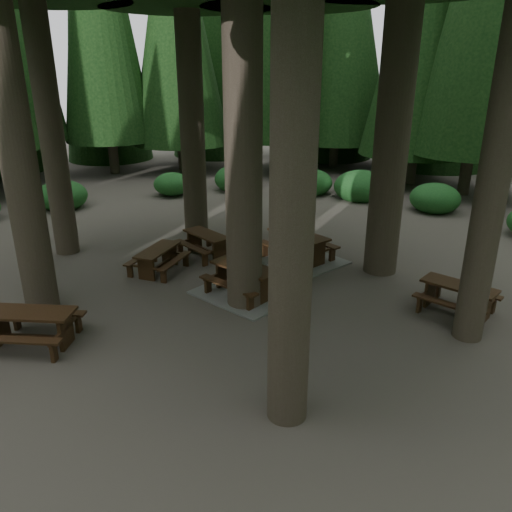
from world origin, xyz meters
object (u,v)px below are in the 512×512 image
Objects in this scene: picnic_table_a at (245,285)px; picnic_table_d at (458,294)px; picnic_table_f at (207,241)px; picnic_table_b at (158,257)px; picnic_table_c at (298,251)px; picnic_table_e at (32,323)px.

picnic_table_a reaches higher than picnic_table_d.
picnic_table_f is (-2.67, 1.38, 0.20)m from picnic_table_a.
picnic_table_f is (-7.15, -0.98, -0.01)m from picnic_table_d.
picnic_table_b is at bearing -169.81° from picnic_table_a.
picnic_table_a is 0.85× the size of picnic_table_c.
picnic_table_b is 1.77m from picnic_table_f.
picnic_table_c reaches higher than picnic_table_e.
picnic_table_a is 1.40× the size of picnic_table_d.
picnic_table_a is 2.82m from picnic_table_c.
picnic_table_b is 4.07m from picnic_table_c.
picnic_table_f is at bearing -137.65° from picnic_table_c.
picnic_table_a is at bearing -17.44° from picnic_table_f.
picnic_table_b is at bearing -117.21° from picnic_table_c.
picnic_table_a reaches higher than picnic_table_b.
picnic_table_a is 3.01m from picnic_table_f.
picnic_table_d reaches higher than picnic_table_f.
picnic_table_b is 1.11× the size of picnic_table_d.
picnic_table_c is at bearing -57.04° from picnic_table_b.
picnic_table_c reaches higher than picnic_table_f.
picnic_table_c reaches higher than picnic_table_d.
picnic_table_e is at bearing -90.50° from picnic_table_c.
picnic_table_d is 7.21m from picnic_table_f.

